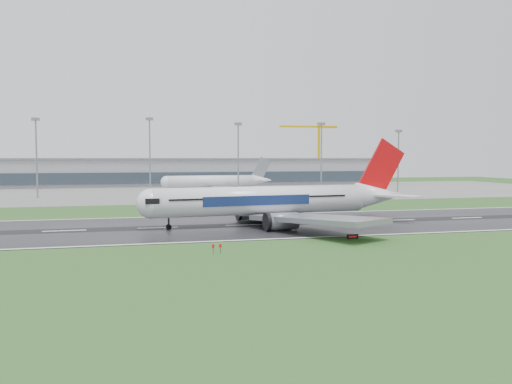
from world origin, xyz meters
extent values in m
plane|color=#244E1C|center=(0.00, 0.00, 0.00)|extent=(520.00, 520.00, 0.00)
cube|color=black|center=(0.00, 0.00, 0.05)|extent=(400.00, 45.00, 0.10)
cube|color=slate|center=(0.00, 125.00, 0.04)|extent=(400.00, 130.00, 0.08)
cube|color=gray|center=(0.00, 185.00, 7.50)|extent=(240.00, 36.00, 15.00)
cylinder|color=gray|center=(-60.96, 100.00, 15.16)|extent=(0.64, 0.64, 30.31)
cylinder|color=gray|center=(-17.38, 100.00, 15.59)|extent=(0.64, 0.64, 31.19)
cylinder|color=gray|center=(19.83, 100.00, 14.88)|extent=(0.64, 0.64, 29.76)
cylinder|color=gray|center=(57.79, 100.00, 15.18)|extent=(0.64, 0.64, 30.37)
cylinder|color=gray|center=(95.87, 100.00, 13.81)|extent=(0.64, 0.64, 27.62)
camera|label=1|loc=(-26.60, -117.89, 15.84)|focal=36.35mm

